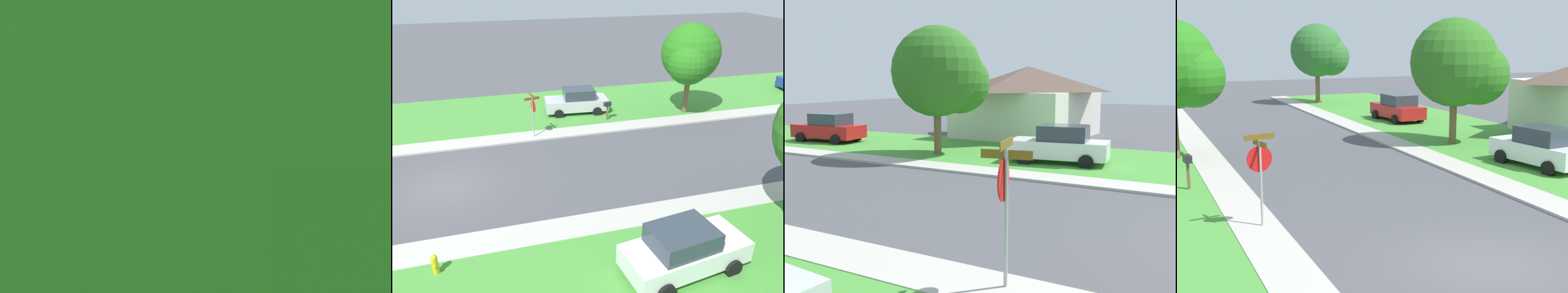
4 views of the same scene
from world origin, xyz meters
The scene contains 10 objects.
ground_plane centered at (0.00, 0.00, 0.00)m, with size 120.00×120.00×0.00m, color #4C4C51.
sidewalk_east centered at (4.70, 12.00, 0.05)m, with size 1.40×56.00×0.10m, color #B7B2A8.
sidewalk_west centered at (-4.70, 12.00, 0.05)m, with size 1.40×56.00×0.10m, color #B7B2A8.
lawn_west centered at (-9.40, 12.00, 0.04)m, with size 8.00×56.00×0.08m, color #479338.
stop_sign_far_corner centered at (-4.53, 4.81, 1.89)m, with size 0.90×0.90×2.77m.
car_silver_across_road centered at (-8.06, 8.34, 0.87)m, with size 2.31×4.43×1.76m.
car_white_kerbside_mid centered at (7.91, 8.02, 0.87)m, with size 2.46×4.50×1.76m.
tree_sidewalk_near centered at (-5.76, 15.52, 4.10)m, with size 4.21×3.92×6.19m.
fire_hydrant centered at (5.89, -0.10, 0.44)m, with size 0.38×0.22×0.83m.
mailbox centered at (-6.03, 9.92, 1.01)m, with size 0.30×0.51×1.31m.
Camera 2 is at (16.73, 2.17, 9.51)m, focal length 35.08 mm.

